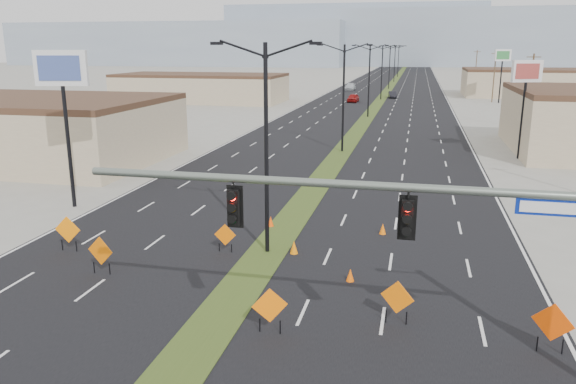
% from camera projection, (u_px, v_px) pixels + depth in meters
% --- Properties ---
extents(road_surface, '(25.00, 400.00, 0.02)m').
position_uv_depth(road_surface, '(382.00, 98.00, 110.66)').
color(road_surface, black).
rests_on(road_surface, ground).
extents(median_strip, '(2.00, 400.00, 0.04)m').
position_uv_depth(median_strip, '(382.00, 98.00, 110.66)').
color(median_strip, '#384D1B').
rests_on(median_strip, ground).
extents(building_sw_far, '(30.00, 14.00, 4.50)m').
position_uv_depth(building_sw_far, '(201.00, 89.00, 102.84)').
color(building_sw_far, tan).
rests_on(building_sw_far, ground).
extents(mesa_west, '(180.00, 50.00, 22.00)m').
position_uv_depth(mesa_west, '(180.00, 44.00, 303.59)').
color(mesa_west, gray).
rests_on(mesa_west, ground).
extents(mesa_center, '(220.00, 50.00, 28.00)m').
position_uv_depth(mesa_center, '(487.00, 38.00, 287.21)').
color(mesa_center, gray).
rests_on(mesa_center, ground).
extents(mesa_backdrop, '(140.00, 50.00, 32.00)m').
position_uv_depth(mesa_backdrop, '(355.00, 35.00, 320.67)').
color(mesa_backdrop, gray).
rests_on(mesa_backdrop, ground).
extents(signal_mast, '(16.30, 0.60, 8.00)m').
position_uv_depth(signal_mast, '(476.00, 238.00, 15.14)').
color(signal_mast, slate).
rests_on(signal_mast, ground).
extents(streetlight_0, '(5.15, 0.24, 10.02)m').
position_uv_depth(streetlight_0, '(266.00, 143.00, 26.26)').
color(streetlight_0, black).
rests_on(streetlight_0, ground).
extents(streetlight_1, '(5.15, 0.24, 10.02)m').
position_uv_depth(streetlight_1, '(343.00, 95.00, 52.68)').
color(streetlight_1, black).
rests_on(streetlight_1, ground).
extents(streetlight_2, '(5.15, 0.24, 10.02)m').
position_uv_depth(streetlight_2, '(369.00, 79.00, 79.10)').
color(streetlight_2, black).
rests_on(streetlight_2, ground).
extents(streetlight_3, '(5.15, 0.24, 10.02)m').
position_uv_depth(streetlight_3, '(382.00, 71.00, 105.52)').
color(streetlight_3, black).
rests_on(streetlight_3, ground).
extents(streetlight_4, '(5.15, 0.24, 10.02)m').
position_uv_depth(streetlight_4, '(390.00, 66.00, 131.94)').
color(streetlight_4, black).
rests_on(streetlight_4, ground).
extents(streetlight_5, '(5.15, 0.24, 10.02)m').
position_uv_depth(streetlight_5, '(395.00, 62.00, 158.35)').
color(streetlight_5, black).
rests_on(streetlight_5, ground).
extents(streetlight_6, '(5.15, 0.24, 10.02)m').
position_uv_depth(streetlight_6, '(398.00, 60.00, 184.77)').
color(streetlight_6, black).
rests_on(streetlight_6, ground).
extents(utility_pole_1, '(1.60, 0.20, 9.00)m').
position_uv_depth(utility_pole_1, '(530.00, 91.00, 67.43)').
color(utility_pole_1, '#4C3823').
rests_on(utility_pole_1, ground).
extents(utility_pole_2, '(1.60, 0.20, 9.00)m').
position_uv_depth(utility_pole_2, '(494.00, 76.00, 100.45)').
color(utility_pole_2, '#4C3823').
rests_on(utility_pole_2, ground).
extents(utility_pole_3, '(1.60, 0.20, 9.00)m').
position_uv_depth(utility_pole_3, '(476.00, 69.00, 133.47)').
color(utility_pole_3, '#4C3823').
rests_on(utility_pole_3, ground).
extents(car_left, '(1.96, 4.44, 1.49)m').
position_uv_depth(car_left, '(353.00, 98.00, 101.78)').
color(car_left, maroon).
rests_on(car_left, ground).
extents(car_mid, '(1.86, 4.03, 1.28)m').
position_uv_depth(car_mid, '(392.00, 95.00, 109.93)').
color(car_mid, black).
rests_on(car_mid, ground).
extents(car_far, '(2.24, 5.30, 1.53)m').
position_uv_depth(car_far, '(350.00, 87.00, 129.46)').
color(car_far, silver).
rests_on(car_far, ground).
extents(construction_sign_0, '(1.35, 0.08, 1.79)m').
position_uv_depth(construction_sign_0, '(68.00, 231.00, 27.48)').
color(construction_sign_0, orange).
rests_on(construction_sign_0, ground).
extents(construction_sign_1, '(1.30, 0.26, 1.75)m').
position_uv_depth(construction_sign_1, '(100.00, 252.00, 24.70)').
color(construction_sign_1, '#D96004').
rests_on(construction_sign_1, ground).
extents(construction_sign_2, '(1.09, 0.09, 1.45)m').
position_uv_depth(construction_sign_2, '(225.00, 236.00, 27.40)').
color(construction_sign_2, '#E26104').
rests_on(construction_sign_2, ground).
extents(construction_sign_3, '(1.19, 0.55, 1.70)m').
position_uv_depth(construction_sign_3, '(270.00, 307.00, 19.56)').
color(construction_sign_3, '#FE6D05').
rests_on(construction_sign_3, ground).
extents(construction_sign_4, '(1.21, 0.43, 1.68)m').
position_uv_depth(construction_sign_4, '(397.00, 299.00, 20.23)').
color(construction_sign_4, '#EE6605').
rests_on(construction_sign_4, ground).
extents(construction_sign_5, '(1.24, 0.59, 1.78)m').
position_uv_depth(construction_sign_5, '(553.00, 324.00, 18.26)').
color(construction_sign_5, '#E24304').
rests_on(construction_sign_5, ground).
extents(cone_0, '(0.52, 0.52, 0.67)m').
position_uv_depth(cone_0, '(294.00, 247.00, 27.31)').
color(cone_0, orange).
rests_on(cone_0, ground).
extents(cone_1, '(0.35, 0.35, 0.59)m').
position_uv_depth(cone_1, '(350.00, 275.00, 24.10)').
color(cone_1, '#F25905').
rests_on(cone_1, ground).
extents(cone_2, '(0.48, 0.48, 0.61)m').
position_uv_depth(cone_2, '(383.00, 229.00, 30.16)').
color(cone_2, '#FE6A05').
rests_on(cone_2, ground).
extents(cone_3, '(0.39, 0.39, 0.62)m').
position_uv_depth(cone_3, '(271.00, 222.00, 31.38)').
color(cone_3, '#FF4A05').
rests_on(cone_3, ground).
extents(pole_sign_west, '(3.14, 1.03, 9.62)m').
position_uv_depth(pole_sign_west, '(62.00, 80.00, 33.51)').
color(pole_sign_west, black).
rests_on(pole_sign_west, ground).
extents(pole_sign_east_near, '(2.72, 1.48, 8.67)m').
position_uv_depth(pole_sign_east_near, '(526.00, 79.00, 48.91)').
color(pole_sign_east_near, black).
rests_on(pole_sign_east_near, ground).
extents(pole_sign_east_far, '(2.94, 1.50, 9.33)m').
position_uv_depth(pole_sign_east_far, '(503.00, 59.00, 98.70)').
color(pole_sign_east_far, black).
rests_on(pole_sign_east_far, ground).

